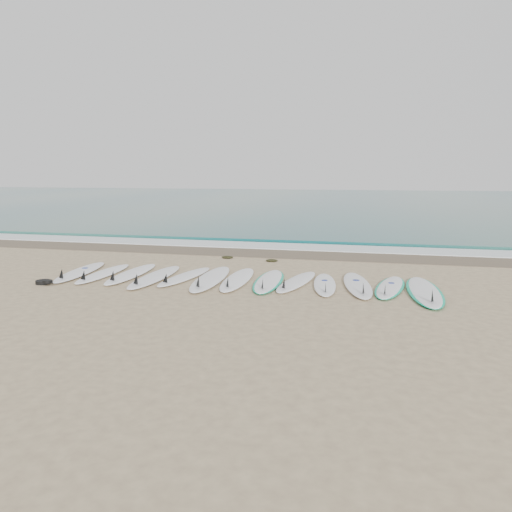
% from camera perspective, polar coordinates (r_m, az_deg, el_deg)
% --- Properties ---
extents(ground, '(120.00, 120.00, 0.00)m').
position_cam_1_polar(ground, '(11.40, -2.07, -2.96)').
color(ground, tan).
extents(ocean, '(120.00, 55.00, 0.03)m').
position_cam_1_polar(ocean, '(43.39, 9.63, 6.19)').
color(ocean, '#205B57').
rests_on(ocean, ground).
extents(wet_sand_band, '(120.00, 1.80, 0.01)m').
position_cam_1_polar(wet_sand_band, '(15.32, 2.06, 0.30)').
color(wet_sand_band, brown).
rests_on(wet_sand_band, ground).
extents(foam_band, '(120.00, 1.40, 0.04)m').
position_cam_1_polar(foam_band, '(16.67, 3.03, 1.10)').
color(foam_band, silver).
rests_on(foam_band, ground).
extents(wave_crest, '(120.00, 1.00, 0.10)m').
position_cam_1_polar(wave_crest, '(18.13, 3.90, 1.87)').
color(wave_crest, '#205B57').
rests_on(wave_crest, ground).
extents(surfboard_0, '(0.91, 2.68, 0.34)m').
position_cam_1_polar(surfboard_0, '(12.96, -19.55, -1.72)').
color(surfboard_0, white).
rests_on(surfboard_0, ground).
extents(surfboard_1, '(0.58, 2.48, 0.31)m').
position_cam_1_polar(surfboard_1, '(12.59, -17.15, -1.93)').
color(surfboard_1, white).
rests_on(surfboard_1, ground).
extents(surfboard_2, '(0.65, 2.63, 0.33)m').
position_cam_1_polar(surfboard_2, '(12.36, -14.17, -1.99)').
color(surfboard_2, white).
rests_on(surfboard_2, ground).
extents(surfboard_3, '(0.63, 2.75, 0.35)m').
position_cam_1_polar(surfboard_3, '(11.87, -11.58, -2.34)').
color(surfboard_3, white).
rests_on(surfboard_3, ground).
extents(surfboard_4, '(0.79, 2.42, 0.30)m').
position_cam_1_polar(surfboard_4, '(11.81, -8.26, -2.35)').
color(surfboard_4, white).
rests_on(surfboard_4, ground).
extents(surfboard_5, '(0.83, 2.94, 0.37)m').
position_cam_1_polar(surfboard_5, '(11.48, -5.28, -2.58)').
color(surfboard_5, white).
rests_on(surfboard_5, ground).
extents(surfboard_6, '(0.70, 2.67, 0.34)m').
position_cam_1_polar(surfboard_6, '(11.38, -2.19, -2.68)').
color(surfboard_6, white).
rests_on(surfboard_6, ground).
extents(surfboard_7, '(0.79, 2.58, 0.32)m').
position_cam_1_polar(surfboard_7, '(11.26, 1.45, -2.86)').
color(surfboard_7, white).
rests_on(surfboard_7, ground).
extents(surfboard_8, '(0.87, 2.44, 0.31)m').
position_cam_1_polar(surfboard_8, '(11.20, 4.58, -2.94)').
color(surfboard_8, white).
rests_on(surfboard_8, ground).
extents(surfboard_9, '(0.74, 2.34, 0.29)m').
position_cam_1_polar(surfboard_9, '(11.00, 7.86, -3.23)').
color(surfboard_9, white).
rests_on(surfboard_9, ground).
extents(surfboard_10, '(0.95, 2.68, 0.34)m').
position_cam_1_polar(surfboard_10, '(11.05, 11.55, -3.25)').
color(surfboard_10, white).
rests_on(surfboard_10, ground).
extents(surfboard_11, '(0.89, 2.39, 0.30)m').
position_cam_1_polar(surfboard_11, '(11.06, 15.05, -3.45)').
color(surfboard_11, white).
rests_on(surfboard_11, ground).
extents(surfboard_12, '(0.80, 2.85, 0.36)m').
position_cam_1_polar(surfboard_12, '(10.83, 18.72, -3.85)').
color(surfboard_12, white).
rests_on(surfboard_12, ground).
extents(seaweed_near, '(0.34, 0.26, 0.07)m').
position_cam_1_polar(seaweed_near, '(14.49, -3.28, -0.13)').
color(seaweed_near, black).
rests_on(seaweed_near, ground).
extents(seaweed_far, '(0.34, 0.26, 0.07)m').
position_cam_1_polar(seaweed_far, '(13.94, 1.82, -0.51)').
color(seaweed_far, black).
rests_on(seaweed_far, ground).
extents(leash_coil, '(0.46, 0.36, 0.11)m').
position_cam_1_polar(leash_coil, '(12.11, -23.06, -2.74)').
color(leash_coil, black).
rests_on(leash_coil, ground).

